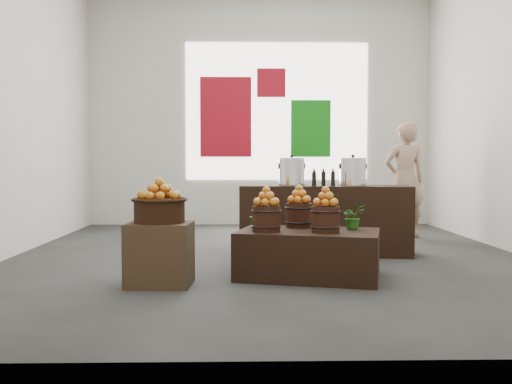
{
  "coord_description": "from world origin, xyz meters",
  "views": [
    {
      "loc": [
        -0.29,
        -6.61,
        1.11
      ],
      "look_at": [
        -0.15,
        -0.4,
        0.78
      ],
      "focal_mm": 40.0,
      "sensor_mm": 36.0,
      "label": 1
    }
  ],
  "objects_px": {
    "display_table": "(309,254)",
    "shopper": "(405,180)",
    "stock_pot_left": "(292,172)",
    "wicker_basket": "(159,211)",
    "counter": "(326,219)",
    "stock_pot_center": "(353,173)",
    "crate": "(160,254)"
  },
  "relations": [
    {
      "from": "counter",
      "to": "stock_pot_left",
      "type": "xyz_separation_m",
      "value": [
        -0.41,
        0.06,
        0.57
      ]
    },
    {
      "from": "wicker_basket",
      "to": "display_table",
      "type": "bearing_deg",
      "value": 12.48
    },
    {
      "from": "display_table",
      "to": "counter",
      "type": "bearing_deg",
      "value": 90.4
    },
    {
      "from": "stock_pot_center",
      "to": "shopper",
      "type": "height_order",
      "value": "shopper"
    },
    {
      "from": "display_table",
      "to": "counter",
      "type": "height_order",
      "value": "counter"
    },
    {
      "from": "display_table",
      "to": "shopper",
      "type": "bearing_deg",
      "value": 73.53
    },
    {
      "from": "display_table",
      "to": "crate",
      "type": "bearing_deg",
      "value": -152.75
    },
    {
      "from": "display_table",
      "to": "shopper",
      "type": "xyz_separation_m",
      "value": [
        1.73,
        2.86,
        0.62
      ]
    },
    {
      "from": "stock_pot_left",
      "to": "stock_pot_center",
      "type": "bearing_deg",
      "value": -8.25
    },
    {
      "from": "counter",
      "to": "shopper",
      "type": "bearing_deg",
      "value": 54.09
    },
    {
      "from": "display_table",
      "to": "stock_pot_left",
      "type": "distance_m",
      "value": 1.69
    },
    {
      "from": "display_table",
      "to": "counter",
      "type": "relative_size",
      "value": 0.65
    },
    {
      "from": "stock_pot_left",
      "to": "wicker_basket",
      "type": "bearing_deg",
      "value": -126.32
    },
    {
      "from": "crate",
      "to": "stock_pot_left",
      "type": "bearing_deg",
      "value": 53.68
    },
    {
      "from": "crate",
      "to": "display_table",
      "type": "height_order",
      "value": "crate"
    },
    {
      "from": "counter",
      "to": "shopper",
      "type": "height_order",
      "value": "shopper"
    },
    {
      "from": "counter",
      "to": "stock_pot_left",
      "type": "bearing_deg",
      "value": 180.0
    },
    {
      "from": "wicker_basket",
      "to": "counter",
      "type": "xyz_separation_m",
      "value": [
        1.75,
        1.76,
        -0.26
      ]
    },
    {
      "from": "wicker_basket",
      "to": "counter",
      "type": "relative_size",
      "value": 0.22
    },
    {
      "from": "display_table",
      "to": "stock_pot_center",
      "type": "distance_m",
      "value": 1.74
    },
    {
      "from": "stock_pot_left",
      "to": "counter",
      "type": "bearing_deg",
      "value": -8.25
    },
    {
      "from": "stock_pot_left",
      "to": "stock_pot_center",
      "type": "relative_size",
      "value": 1.0
    },
    {
      "from": "counter",
      "to": "stock_pot_left",
      "type": "distance_m",
      "value": 0.7
    },
    {
      "from": "wicker_basket",
      "to": "display_table",
      "type": "distance_m",
      "value": 1.47
    },
    {
      "from": "stock_pot_left",
      "to": "stock_pot_center",
      "type": "height_order",
      "value": "same"
    },
    {
      "from": "display_table",
      "to": "stock_pot_center",
      "type": "height_order",
      "value": "stock_pot_center"
    },
    {
      "from": "stock_pot_center",
      "to": "shopper",
      "type": "xyz_separation_m",
      "value": [
        1.04,
        1.45,
        -0.14
      ]
    },
    {
      "from": "display_table",
      "to": "shopper",
      "type": "distance_m",
      "value": 3.4
    },
    {
      "from": "display_table",
      "to": "counter",
      "type": "distance_m",
      "value": 1.52
    },
    {
      "from": "wicker_basket",
      "to": "stock_pot_center",
      "type": "relative_size",
      "value": 1.45
    },
    {
      "from": "counter",
      "to": "crate",
      "type": "bearing_deg",
      "value": -126.52
    },
    {
      "from": "stock_pot_left",
      "to": "shopper",
      "type": "distance_m",
      "value": 2.22
    }
  ]
}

